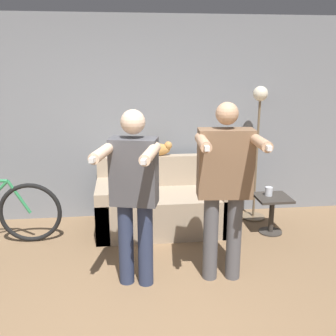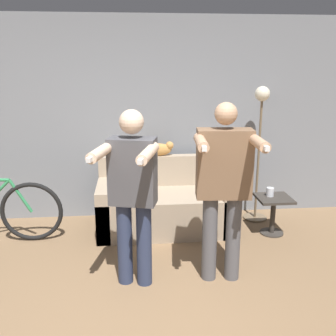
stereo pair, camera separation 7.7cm
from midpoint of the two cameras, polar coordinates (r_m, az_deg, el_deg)
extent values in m
cube|color=gray|center=(5.15, -5.96, 6.98)|extent=(10.00, 0.05, 2.60)
cube|color=tan|center=(4.89, -1.10, -6.27)|extent=(1.62, 0.83, 0.47)
cube|color=tan|center=(5.08, -1.50, -0.32)|extent=(1.62, 0.14, 0.39)
cube|color=tan|center=(4.86, -9.77, -5.78)|extent=(0.16, 0.83, 0.61)
cube|color=tan|center=(4.99, 7.33, -5.12)|extent=(0.16, 0.83, 0.61)
cylinder|color=#2D3856|center=(3.73, -6.72, -10.82)|extent=(0.14, 0.14, 0.79)
cylinder|color=#2D3856|center=(3.69, -3.90, -11.04)|extent=(0.14, 0.14, 0.79)
cube|color=#4C4C51|center=(3.46, -5.59, -0.53)|extent=(0.45, 0.31, 0.60)
sphere|color=beige|center=(3.37, -5.78, 6.67)|extent=(0.21, 0.21, 0.21)
cylinder|color=beige|center=(3.22, -10.07, 2.31)|extent=(0.21, 0.51, 0.09)
cube|color=white|center=(2.99, -11.51, 1.28)|extent=(0.06, 0.13, 0.04)
cylinder|color=beige|center=(3.13, -3.28, 2.14)|extent=(0.21, 0.51, 0.09)
cube|color=white|center=(2.89, -4.21, 1.05)|extent=(0.06, 0.13, 0.04)
cylinder|color=#56565B|center=(3.78, 5.61, -10.07)|extent=(0.14, 0.14, 0.83)
cylinder|color=#56565B|center=(3.81, 8.96, -9.96)|extent=(0.14, 0.14, 0.83)
cube|color=brown|center=(3.55, 7.68, 0.67)|extent=(0.51, 0.26, 0.62)
sphere|color=tan|center=(3.47, 7.94, 7.84)|extent=(0.20, 0.20, 0.20)
cylinder|color=tan|center=(3.23, 4.39, 3.75)|extent=(0.14, 0.51, 0.10)
cube|color=white|center=(2.98, 4.86, 2.95)|extent=(0.05, 0.12, 0.04)
cylinder|color=tan|center=(3.31, 12.50, 3.71)|extent=(0.14, 0.51, 0.10)
cube|color=white|center=(3.07, 13.59, 2.92)|extent=(0.05, 0.12, 0.04)
ellipsoid|color=tan|center=(5.01, -2.07, 2.68)|extent=(0.34, 0.12, 0.16)
sphere|color=tan|center=(5.02, -0.42, 3.30)|extent=(0.10, 0.10, 0.10)
ellipsoid|color=tan|center=(5.03, -4.12, 2.05)|extent=(0.19, 0.04, 0.04)
cone|color=tan|center=(4.99, -0.60, 3.68)|extent=(0.03, 0.03, 0.03)
cone|color=tan|center=(5.03, -0.64, 3.76)|extent=(0.03, 0.03, 0.03)
cylinder|color=#756047|center=(5.44, 11.83, -6.95)|extent=(0.31, 0.31, 0.02)
cylinder|color=#756047|center=(5.20, 12.29, 1.11)|extent=(0.03, 0.03, 1.59)
sphere|color=white|center=(5.07, 12.83, 10.48)|extent=(0.19, 0.19, 0.19)
cylinder|color=#38332D|center=(5.03, 14.18, -8.96)|extent=(0.28, 0.28, 0.02)
cylinder|color=#38332D|center=(4.95, 14.34, -6.74)|extent=(0.06, 0.06, 0.44)
cube|color=#38332D|center=(4.87, 14.52, -4.19)|extent=(0.40, 0.40, 0.03)
cylinder|color=silver|center=(4.88, 13.97, -3.31)|extent=(0.09, 0.09, 0.10)
torus|color=black|center=(4.80, -19.78, -6.13)|extent=(0.71, 0.05, 0.71)
cylinder|color=#338E56|center=(4.77, -21.23, -3.95)|extent=(0.24, 0.04, 0.41)
camera|label=1|loc=(0.04, -90.54, -0.15)|focal=42.00mm
camera|label=2|loc=(0.04, 89.46, 0.15)|focal=42.00mm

